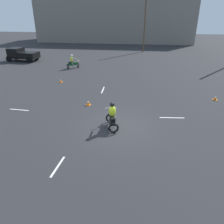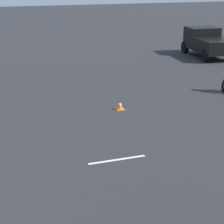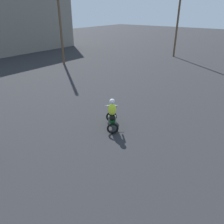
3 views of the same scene
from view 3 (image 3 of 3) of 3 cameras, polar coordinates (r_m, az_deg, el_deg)
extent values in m
torus|color=black|center=(12.06, -0.17, -1.24)|extent=(0.46, 0.52, 0.60)
torus|color=black|center=(10.92, 0.19, -4.31)|extent=(0.46, 0.52, 0.60)
cube|color=#0F4C1E|center=(11.38, 0.00, -1.73)|extent=(1.00, 0.89, 0.28)
cube|color=black|center=(11.09, 0.06, -1.24)|extent=(0.60, 0.56, 0.10)
cylinder|color=silver|center=(11.72, -0.16, 1.71)|extent=(0.48, 0.56, 0.04)
sphere|color=#F2E08C|center=(11.91, -0.19, 1.17)|extent=(0.23, 0.23, 0.16)
ellipsoid|color=#D8F233|center=(11.02, 0.03, 0.67)|extent=(0.47, 0.49, 0.64)
cylinder|color=slate|center=(11.29, 0.96, 1.56)|extent=(0.48, 0.42, 0.27)
cylinder|color=slate|center=(11.27, -1.07, 1.52)|extent=(0.48, 0.42, 0.27)
cylinder|color=slate|center=(11.30, 0.74, -1.94)|extent=(0.27, 0.25, 0.51)
cylinder|color=slate|center=(11.29, -0.68, -1.98)|extent=(0.27, 0.25, 0.51)
sphere|color=silver|center=(10.89, 0.02, 2.76)|extent=(0.39, 0.39, 0.28)
cylinder|color=brown|center=(29.97, 16.71, 21.25)|extent=(0.24, 0.24, 7.97)
cylinder|color=brown|center=(25.15, -13.38, 21.64)|extent=(0.24, 0.24, 8.58)
camera|label=1|loc=(25.17, 87.29, 2.69)|focal=35.00mm
camera|label=2|loc=(24.38, 51.18, 15.23)|focal=70.00mm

